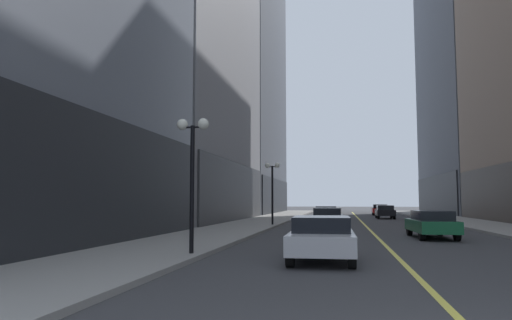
# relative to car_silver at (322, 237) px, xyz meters

# --- Properties ---
(ground_plane) EXTENTS (200.00, 200.00, 0.00)m
(ground_plane) POSITION_rel_car_silver_xyz_m (2.33, 25.77, -0.72)
(ground_plane) COLOR #38383A
(sidewalk_left) EXTENTS (4.50, 78.00, 0.15)m
(sidewalk_left) POSITION_rel_car_silver_xyz_m (-5.92, 25.77, -0.64)
(sidewalk_left) COLOR gray
(sidewalk_left) RESTS_ON ground
(sidewalk_right) EXTENTS (4.50, 78.00, 0.15)m
(sidewalk_right) POSITION_rel_car_silver_xyz_m (10.58, 25.77, -0.64)
(sidewalk_right) COLOR gray
(sidewalk_right) RESTS_ON ground
(lane_centre_stripe) EXTENTS (0.16, 70.00, 0.01)m
(lane_centre_stripe) POSITION_rel_car_silver_xyz_m (2.33, 25.77, -0.71)
(lane_centre_stripe) COLOR #E5D64C
(lane_centre_stripe) RESTS_ON ground
(building_left_far) EXTENTS (10.51, 26.00, 39.45)m
(building_left_far) POSITION_rel_car_silver_xyz_m (-13.33, 50.77, 18.91)
(building_left_far) COLOR #4C515B
(building_left_far) RESTS_ON ground
(building_right_far) EXTENTS (11.60, 26.00, 42.94)m
(building_right_far) POSITION_rel_car_silver_xyz_m (18.53, 50.77, 20.66)
(building_right_far) COLOR slate
(building_right_far) RESTS_ON ground
(car_silver) EXTENTS (1.94, 4.04, 1.32)m
(car_silver) POSITION_rel_car_silver_xyz_m (0.00, 0.00, 0.00)
(car_silver) COLOR #B7B7BC
(car_silver) RESTS_ON ground
(car_green) EXTENTS (1.89, 4.56, 1.32)m
(car_green) POSITION_rel_car_silver_xyz_m (4.85, 9.51, 0.00)
(car_green) COLOR #196038
(car_green) RESTS_ON ground
(car_grey) EXTENTS (2.03, 4.62, 1.32)m
(car_grey) POSITION_rel_car_silver_xyz_m (-0.25, 16.85, 0.00)
(car_grey) COLOR slate
(car_grey) RESTS_ON ground
(car_navy) EXTENTS (1.89, 4.34, 1.32)m
(car_navy) POSITION_rel_car_silver_xyz_m (-0.59, 25.44, 0.00)
(car_navy) COLOR #141E4C
(car_navy) RESTS_ON ground
(car_black) EXTENTS (1.75, 4.12, 1.32)m
(car_black) POSITION_rel_car_silver_xyz_m (4.93, 34.30, -0.00)
(car_black) COLOR black
(car_black) RESTS_ON ground
(car_red) EXTENTS (1.95, 4.08, 1.32)m
(car_red) POSITION_rel_car_silver_xyz_m (5.30, 45.14, -0.00)
(car_red) COLOR #B21919
(car_red) RESTS_ON ground
(street_lamp_left_near) EXTENTS (1.06, 0.36, 4.43)m
(street_lamp_left_near) POSITION_rel_car_silver_xyz_m (-4.07, 0.04, 2.54)
(street_lamp_left_near) COLOR black
(street_lamp_left_near) RESTS_ON ground
(street_lamp_left_far) EXTENTS (1.06, 0.36, 4.43)m
(street_lamp_left_far) POSITION_rel_car_silver_xyz_m (-4.07, 18.19, 2.54)
(street_lamp_left_far) COLOR black
(street_lamp_left_far) RESTS_ON ground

